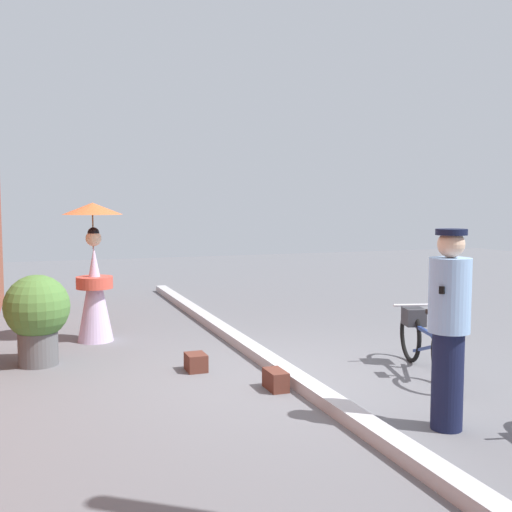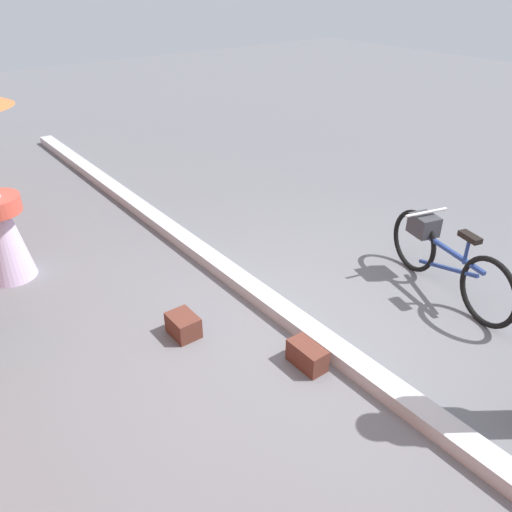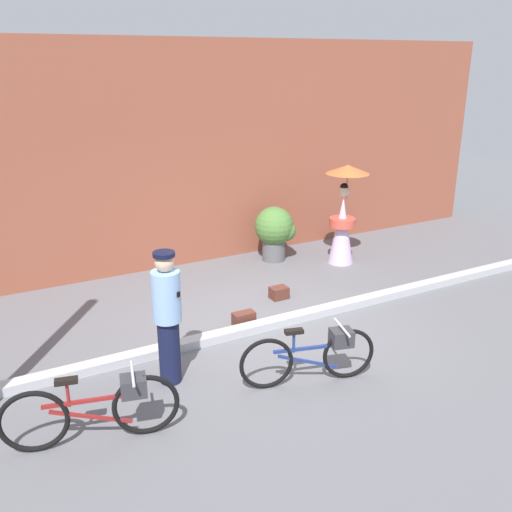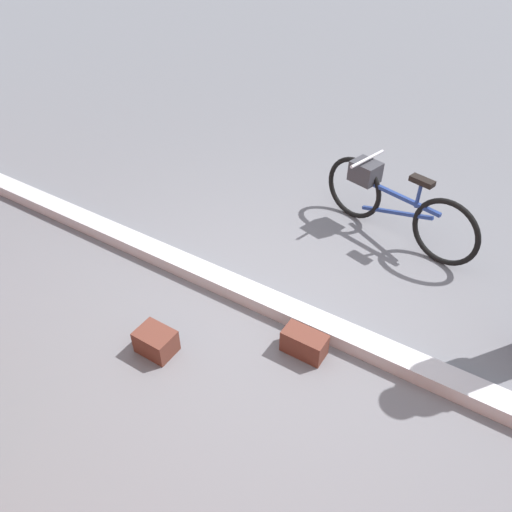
{
  "view_description": "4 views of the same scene",
  "coord_description": "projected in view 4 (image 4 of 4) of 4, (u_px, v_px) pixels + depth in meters",
  "views": [
    {
      "loc": [
        -5.85,
        2.5,
        1.87
      ],
      "look_at": [
        0.42,
        0.22,
        1.29
      ],
      "focal_mm": 42.79,
      "sensor_mm": 36.0,
      "label": 1
    },
    {
      "loc": [
        -2.53,
        2.5,
        2.81
      ],
      "look_at": [
        0.27,
        0.36,
        0.8
      ],
      "focal_mm": 35.88,
      "sensor_mm": 36.0,
      "label": 2
    },
    {
      "loc": [
        -3.68,
        -6.41,
        3.73
      ],
      "look_at": [
        0.0,
        0.4,
        0.99
      ],
      "focal_mm": 39.41,
      "sensor_mm": 36.0,
      "label": 3
    },
    {
      "loc": [
        -1.27,
        2.5,
        2.9
      ],
      "look_at": [
        -0.07,
        0.6,
        1.08
      ],
      "focal_mm": 34.24,
      "sensor_mm": 36.0,
      "label": 4
    }
  ],
  "objects": [
    {
      "name": "backpack_spare",
      "position": [
        156.0,
        341.0,
        3.66
      ],
      "size": [
        0.28,
        0.21,
        0.19
      ],
      "color": "#592D23",
      "rests_on": "ground_plane"
    },
    {
      "name": "backpack_on_pavement",
      "position": [
        305.0,
        342.0,
        3.64
      ],
      "size": [
        0.33,
        0.17,
        0.2
      ],
      "color": "#592D23",
      "rests_on": "ground_plane"
    },
    {
      "name": "sidewalk_curb",
      "position": [
        289.0,
        311.0,
        3.96
      ],
      "size": [
        14.0,
        0.2,
        0.12
      ],
      "primitive_type": "cube",
      "color": "#B2B2B7",
      "rests_on": "ground_plane"
    },
    {
      "name": "bicycle_far_side",
      "position": [
        391.0,
        200.0,
        4.65
      ],
      "size": [
        1.64,
        0.59,
        0.74
      ],
      "color": "black",
      "rests_on": "ground_plane"
    },
    {
      "name": "ground_plane",
      "position": [
        289.0,
        316.0,
        3.99
      ],
      "size": [
        30.0,
        30.0,
        0.0
      ],
      "primitive_type": "plane",
      "color": "slate"
    }
  ]
}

